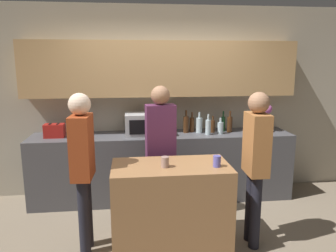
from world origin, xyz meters
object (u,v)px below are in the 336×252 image
(bottle_6, at_px, (223,124))
(cup_1, at_px, (165,162))
(potted_plant, at_px, (267,118))
(bottle_3, at_px, (208,127))
(person_left, at_px, (161,143))
(person_right, at_px, (83,160))
(bottle_5, at_px, (220,128))
(toaster, at_px, (54,131))
(cup_0, at_px, (217,161))
(microwave, at_px, (144,124))
(person_center, at_px, (256,157))
(bottle_2, at_px, (199,125))
(bottle_7, at_px, (230,124))
(bottle_4, at_px, (213,126))
(bottle_0, at_px, (186,124))
(bottle_1, at_px, (192,124))

(bottle_6, relative_size, cup_1, 2.75)
(potted_plant, xyz_separation_m, cup_1, (-1.60, -1.33, -0.17))
(bottle_3, relative_size, person_left, 0.17)
(cup_1, xyz_separation_m, person_left, (0.02, 0.64, 0.03))
(potted_plant, bearing_deg, person_right, -153.21)
(person_right, bearing_deg, potted_plant, 120.10)
(bottle_5, bearing_deg, person_left, -144.07)
(toaster, height_order, cup_0, toaster)
(microwave, height_order, person_center, person_center)
(microwave, distance_m, cup_0, 1.53)
(bottle_5, xyz_separation_m, person_right, (-1.72, -1.18, -0.04))
(bottle_2, distance_m, bottle_3, 0.17)
(bottle_7, xyz_separation_m, cup_1, (-1.08, -1.38, -0.09))
(toaster, distance_m, person_right, 1.33)
(bottle_4, xyz_separation_m, cup_0, (-0.32, -1.42, -0.06))
(bottle_2, bearing_deg, person_left, -129.58)
(bottle_0, xyz_separation_m, cup_0, (0.06, -1.46, -0.09))
(microwave, relative_size, bottle_6, 1.77)
(toaster, height_order, bottle_1, bottle_1)
(toaster, distance_m, bottle_0, 1.79)
(bottle_2, distance_m, cup_1, 1.53)
(bottle_2, height_order, person_right, person_right)
(microwave, distance_m, bottle_2, 0.78)
(toaster, distance_m, person_center, 2.62)
(potted_plant, bearing_deg, bottle_1, 173.65)
(bottle_4, bearing_deg, cup_1, -121.05)
(bottle_0, bearing_deg, person_right, -134.10)
(cup_1, bearing_deg, person_center, 1.89)
(bottle_2, height_order, person_left, person_left)
(toaster, relative_size, potted_plant, 0.66)
(person_left, bearing_deg, bottle_3, -144.54)
(bottle_1, height_order, person_center, person_center)
(bottle_2, bearing_deg, person_right, -138.55)
(bottle_4, height_order, bottle_7, bottle_7)
(microwave, distance_m, bottle_7, 1.22)
(cup_0, bearing_deg, toaster, 143.30)
(toaster, distance_m, cup_1, 1.89)
(person_right, bearing_deg, toaster, -153.26)
(toaster, height_order, bottle_3, bottle_3)
(potted_plant, relative_size, bottle_1, 1.38)
(bottle_5, xyz_separation_m, cup_1, (-0.92, -1.29, -0.06))
(bottle_4, bearing_deg, bottle_7, 0.58)
(cup_1, bearing_deg, person_left, 88.59)
(microwave, bearing_deg, bottle_1, 9.95)
(bottle_6, bearing_deg, cup_1, -124.64)
(bottle_3, bearing_deg, bottle_4, 52.86)
(bottle_2, height_order, person_center, person_center)
(bottle_6, relative_size, person_right, 0.18)
(microwave, bearing_deg, bottle_2, 4.29)
(bottle_0, bearing_deg, microwave, -172.05)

